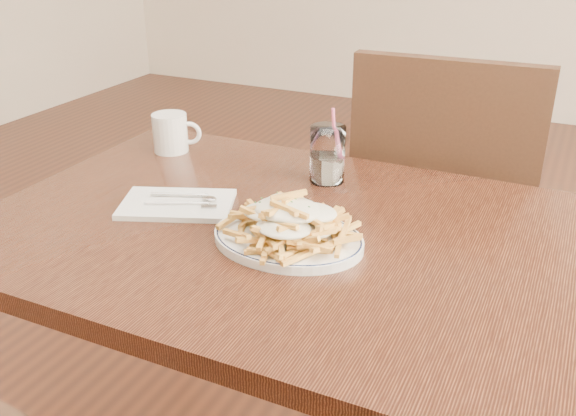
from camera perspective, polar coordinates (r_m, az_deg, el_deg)
The scene contains 8 objects.
table at distance 1.24m, azimuth 0.64°, elevation -4.99°, with size 1.20×0.80×0.75m.
chair_far at distance 1.77m, azimuth 13.62°, elevation -0.20°, with size 0.47×0.47×0.99m.
fries_plate at distance 1.14m, azimuth 0.00°, elevation -2.74°, with size 0.34×0.31×0.02m.
loaded_fries at distance 1.12m, azimuth 0.00°, elevation -0.69°, with size 0.25×0.21×0.07m.
napkin at distance 1.30m, azimuth -9.82°, elevation 0.33°, with size 0.22×0.14×0.01m, color silver.
cutlery at distance 1.30m, azimuth -9.74°, elevation 0.74°, with size 0.16×0.11×0.01m.
water_glass at distance 1.39m, azimuth 3.53°, elevation 4.49°, with size 0.08×0.08×0.17m.
coffee_mug at distance 1.60m, azimuth -10.34°, elevation 6.59°, with size 0.12×0.08×0.09m.
Camera 1 is at (0.45, -0.98, 1.29)m, focal length 40.00 mm.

